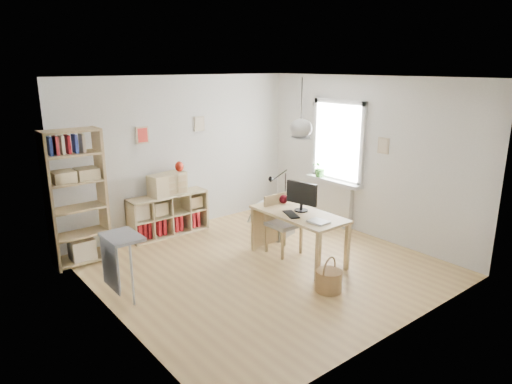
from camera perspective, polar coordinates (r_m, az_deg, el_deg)
ground at (r=6.82m, az=0.93°, el=-9.20°), size 4.50×4.50×0.00m
room_shell at (r=6.51m, az=5.63°, el=7.92°), size 4.50×4.50×4.50m
window_unit at (r=8.29m, az=10.27°, el=6.25°), size 0.07×1.16×1.46m
radiator at (r=8.52m, az=9.74°, el=-1.42°), size 0.10×0.80×0.80m
windowsill at (r=8.37m, az=9.65°, el=1.34°), size 0.22×1.20×0.06m
desk at (r=6.82m, az=5.33°, el=-3.34°), size 0.70×1.50×0.75m
cube_shelf at (r=8.10m, az=-11.13°, el=-3.15°), size 1.40×0.38×0.72m
tall_bookshelf at (r=7.07m, az=-21.64°, el=-0.07°), size 0.80×0.38×2.00m
side_table at (r=5.89m, az=-16.90°, el=-7.00°), size 0.40×0.55×0.85m
chair at (r=7.14m, az=3.16°, el=-3.55°), size 0.45×0.45×0.92m
wicker_basket at (r=6.13m, az=9.10°, el=-10.80°), size 0.35×0.35×0.48m
storage_chest at (r=7.94m, az=2.36°, el=-4.04°), size 0.74×0.78×0.60m
monitor at (r=6.81m, az=5.72°, el=-0.37°), size 0.20×0.51×0.44m
keyboard at (r=6.68m, az=4.41°, el=-2.80°), size 0.27×0.39×0.02m
task_lamp at (r=7.11m, az=2.71°, el=1.03°), size 0.45×0.17×0.48m
yarn_ball at (r=7.20m, az=3.45°, el=-0.90°), size 0.14×0.14×0.14m
paper_tray at (r=6.40m, az=7.83°, el=-3.70°), size 0.23×0.28×0.03m
drawer_chest at (r=7.91m, az=-11.02°, el=0.97°), size 0.68×0.39×0.37m
red_vase at (r=7.95m, az=-9.57°, el=3.16°), size 0.15×0.15×0.18m
potted_plant at (r=8.52m, az=8.02°, el=3.02°), size 0.35×0.32×0.34m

